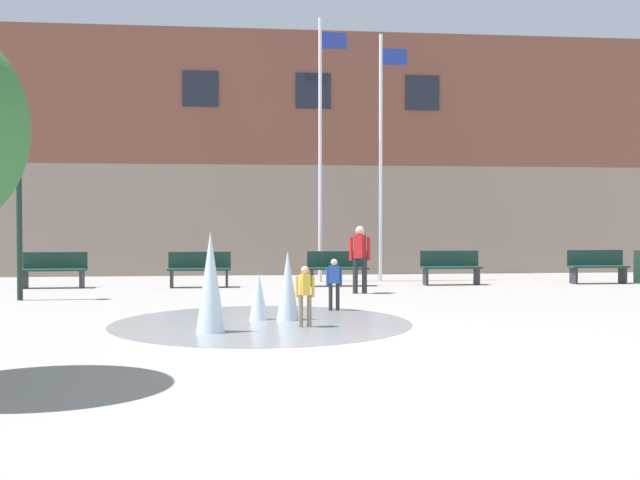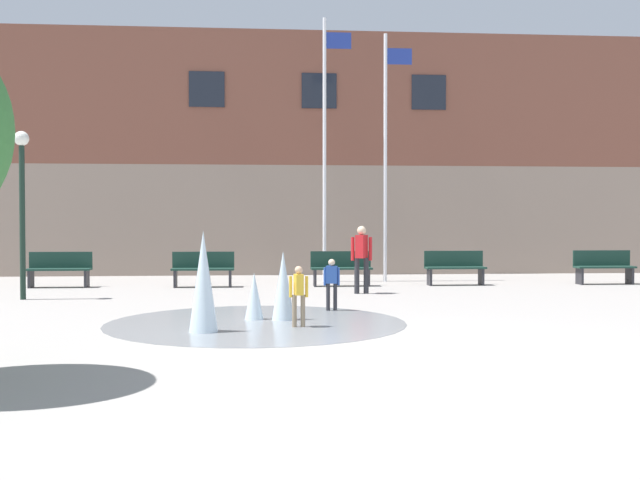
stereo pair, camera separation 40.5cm
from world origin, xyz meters
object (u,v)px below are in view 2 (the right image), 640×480
Objects in this scene: flagpole_right at (386,150)px; lamp_post_left_lane at (22,189)px; flagpole_left at (326,142)px; park_bench_far_right at (604,266)px; park_bench_under_left_flagpole at (341,268)px; park_bench_left_of_flagpoles at (203,268)px; child_running at (299,291)px; park_bench_under_right_flagpole at (455,267)px; park_bench_far_left at (60,269)px; adult_near_bench at (362,254)px; child_with_pink_shirt at (332,280)px.

lamp_post_left_lane is (-8.71, -4.19, -1.31)m from flagpole_right.
lamp_post_left_lane is (-6.99, -4.19, -1.52)m from flagpole_left.
park_bench_far_right is 0.44× the size of lamp_post_left_lane.
park_bench_under_left_flagpole is 3.81m from flagpole_right.
park_bench_left_of_flagpoles is 7.77m from child_running.
park_bench_under_left_flagpole is at bearing -78.36° from flagpole_left.
flagpole_right is (1.72, 0.00, -0.21)m from flagpole_left.
park_bench_under_right_flagpole is at bearing -22.26° from flagpole_left.
park_bench_far_right is 14.82m from lamp_post_left_lane.
park_bench_under_left_flagpole is at bearing -135.70° from flagpole_right.
park_bench_far_left is 0.44× the size of lamp_post_left_lane.
park_bench_under_right_flagpole is 4.10m from park_bench_far_right.
lamp_post_left_lane is at bearing -154.30° from flagpole_right.
adult_near_bench is at bearing -27.67° from child_running.
flagpole_right reaches higher than park_bench_far_left.
lamp_post_left_lane is at bearing -90.03° from park_bench_far_left.
adult_near_bench reaches higher than park_bench_under_right_flagpole.
child_with_pink_shirt reaches higher than park_bench_under_right_flagpole.
child_running is at bearing -53.18° from park_bench_far_left.
park_bench_far_left is at bearing 27.23° from child_running.
lamp_post_left_lane is at bearing -159.01° from park_bench_under_left_flagpole.
park_bench_left_of_flagpoles is 0.23× the size of flagpole_right.
park_bench_left_of_flagpoles is 1.01× the size of adult_near_bench.
park_bench_far_right is at bearing -10.60° from flagpole_left.
park_bench_under_left_flagpole is 3.05m from park_bench_under_right_flagpole.
lamp_post_left_lane is at bearing -57.18° from adult_near_bench.
flagpole_left is at bearing 180.00° from flagpole_right.
flagpole_right is at bearing 139.77° from park_bench_under_right_flagpole.
lamp_post_left_lane reaches higher than park_bench_far_left.
adult_near_bench is 7.70m from lamp_post_left_lane.
lamp_post_left_lane reaches higher than park_bench_under_right_flagpole.
child_running is at bearing -97.77° from child_with_pink_shirt.
park_bench_far_right is 7.22m from adult_near_bench.
adult_near_bench is (7.52, -2.28, 0.45)m from park_bench_far_left.
lamp_post_left_lane is (-10.32, -2.83, 1.93)m from park_bench_under_right_flagpole.
park_bench_left_of_flagpoles is (3.68, -0.20, 0.00)m from park_bench_far_left.
lamp_post_left_lane is (-7.27, -2.79, 1.93)m from park_bench_under_left_flagpole.
child_with_pink_shirt is 0.13× the size of flagpole_left.
park_bench_far_left is at bearing -172.12° from flagpole_right.
adult_near_bench is at bearing -16.84° from park_bench_far_left.
flagpole_right reaches higher than child_with_pink_shirt.
park_bench_under_left_flagpole is 0.44× the size of lamp_post_left_lane.
flagpole_left is at bearing 169.40° from park_bench_far_right.
park_bench_far_right is 1.62× the size of child_with_pink_shirt.
park_bench_far_left is 1.00× the size of park_bench_under_right_flagpole.
lamp_post_left_lane reaches higher than adult_near_bench.
adult_near_bench is at bearing -83.14° from park_bench_under_left_flagpole.
flagpole_left reaches higher than park_bench_far_right.
child_running is 0.14× the size of flagpole_right.
park_bench_left_of_flagpoles is 0.22× the size of flagpole_left.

